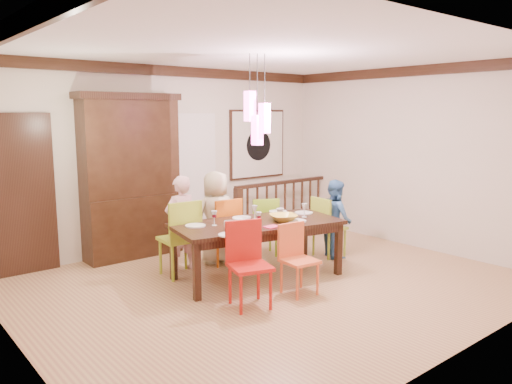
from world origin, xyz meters
TOP-DOWN VIEW (x-y plane):
  - floor at (0.00, 0.00)m, footprint 6.00×6.00m
  - ceiling at (0.00, 0.00)m, footprint 6.00×6.00m
  - wall_back at (0.00, 2.50)m, footprint 6.00×0.00m
  - wall_left at (-3.00, 0.00)m, footprint 0.00×5.00m
  - wall_right at (3.00, 0.00)m, footprint 0.00×5.00m
  - crown_molding at (0.00, 0.00)m, footprint 6.00×5.00m
  - panel_door at (-2.40, 2.45)m, footprint 1.04×0.07m
  - white_doorway at (0.35, 2.46)m, footprint 0.97×0.05m
  - painting at (1.80, 2.46)m, footprint 1.25×0.06m
  - pendant_cluster at (0.02, 0.32)m, footprint 0.27×0.21m
  - dining_table at (0.02, 0.32)m, footprint 2.35×1.42m
  - chair_far_left at (-0.75, 1.04)m, footprint 0.50×0.50m
  - chair_far_mid at (0.03, 1.14)m, footprint 0.47×0.47m
  - chair_far_right at (0.76, 1.08)m, footprint 0.54×0.54m
  - chair_near_left at (-0.70, -0.43)m, footprint 0.54×0.54m
  - chair_near_mid at (0.01, -0.49)m, footprint 0.42×0.42m
  - chair_end_right at (1.51, 0.39)m, footprint 0.44×0.44m
  - china_hutch at (-0.81, 2.30)m, footprint 1.56×0.46m
  - balustrade at (2.02, 1.95)m, footprint 2.27×0.12m
  - person_far_left at (-0.61, 1.20)m, footprint 0.49×0.33m
  - person_far_mid at (-0.01, 1.22)m, footprint 0.70×0.50m
  - person_end_right at (1.57, 0.33)m, footprint 0.65×0.71m
  - serving_bowl at (0.33, 0.15)m, footprint 0.46×0.46m
  - small_bowl at (-0.18, 0.43)m, footprint 0.21×0.21m
  - cup_left at (-0.52, 0.21)m, footprint 0.18×0.18m
  - cup_right at (0.56, 0.46)m, footprint 0.11×0.11m
  - plate_far_left at (-0.74, 0.62)m, footprint 0.26×0.26m
  - plate_far_mid at (0.00, 0.63)m, footprint 0.26×0.26m
  - plate_far_right at (0.67, 0.63)m, footprint 0.26×0.26m
  - plate_near_left at (-0.70, -0.04)m, footprint 0.26×0.26m
  - plate_near_mid at (0.44, 0.01)m, footprint 0.26×0.26m
  - plate_end_right at (0.90, 0.34)m, footprint 0.26×0.26m
  - wine_glass_a at (-0.54, 0.50)m, footprint 0.08×0.08m
  - wine_glass_b at (0.10, 0.47)m, footprint 0.08×0.08m
  - wine_glass_c at (-0.15, 0.08)m, footprint 0.08×0.08m
  - wine_glass_d at (0.71, 0.14)m, footprint 0.08×0.08m
  - napkin at (-0.05, -0.05)m, footprint 0.18×0.14m

SIDE VIEW (x-z plane):
  - floor at x=0.00m, z-range 0.00..0.00m
  - chair_near_mid at x=0.01m, z-range 0.06..0.91m
  - balustrade at x=2.02m, z-range 0.02..0.98m
  - chair_far_right at x=0.76m, z-range 0.07..0.97m
  - chair_end_right at x=1.51m, z-range 0.07..0.98m
  - chair_near_left at x=-0.70m, z-range 0.07..1.03m
  - chair_far_mid at x=0.03m, z-range 0.07..1.03m
  - person_end_right at x=1.57m, z-range 0.00..1.18m
  - chair_far_left at x=-0.75m, z-range 0.08..1.11m
  - person_far_left at x=-0.61m, z-range 0.00..1.33m
  - dining_table at x=0.02m, z-range 0.29..1.04m
  - person_far_mid at x=-0.01m, z-range 0.00..1.34m
  - plate_far_left at x=-0.74m, z-range 0.75..0.76m
  - plate_far_mid at x=0.00m, z-range 0.75..0.76m
  - plate_far_right at x=0.67m, z-range 0.75..0.76m
  - plate_near_left at x=-0.70m, z-range 0.75..0.76m
  - plate_near_mid at x=0.44m, z-range 0.75..0.76m
  - plate_end_right at x=0.90m, z-range 0.75..0.76m
  - napkin at x=-0.05m, z-range 0.75..0.76m
  - small_bowl at x=-0.18m, z-range 0.75..0.81m
  - serving_bowl at x=0.33m, z-range 0.75..0.84m
  - cup_right at x=0.56m, z-range 0.75..0.85m
  - cup_left at x=-0.52m, z-range 0.75..0.86m
  - wine_glass_a at x=-0.54m, z-range 0.75..0.94m
  - wine_glass_b at x=0.10m, z-range 0.75..0.94m
  - wine_glass_c at x=-0.15m, z-range 0.75..0.94m
  - wine_glass_d at x=0.71m, z-range 0.75..0.94m
  - panel_door at x=-2.40m, z-range -0.07..2.17m
  - white_doorway at x=0.35m, z-range -0.06..2.16m
  - china_hutch at x=-0.81m, z-range 0.00..2.46m
  - wall_back at x=0.00m, z-range -1.55..4.45m
  - wall_left at x=-3.00m, z-range -1.05..3.95m
  - wall_right at x=3.00m, z-range -1.05..3.95m
  - painting at x=1.80m, z-range 0.97..2.22m
  - pendant_cluster at x=0.02m, z-range 1.54..2.68m
  - crown_molding at x=0.00m, z-range 2.74..2.90m
  - ceiling at x=0.00m, z-range 2.90..2.90m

